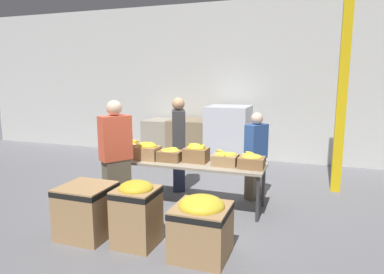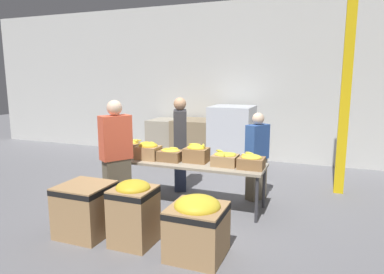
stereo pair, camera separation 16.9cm
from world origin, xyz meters
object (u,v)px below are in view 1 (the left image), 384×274
banana_box_4 (225,159)px  volunteer_0 (179,145)px  banana_box_2 (170,155)px  banana_box_3 (196,153)px  donation_bin_1 (137,211)px  pallet_stack_0 (164,139)px  support_pillar (343,84)px  banana_box_5 (251,161)px  volunteer_1 (116,157)px  volunteer_2 (256,156)px  banana_box_0 (129,148)px  sorting_table (185,164)px  banana_box_1 (148,151)px  pallet_stack_2 (228,136)px  donation_bin_2 (201,225)px  pallet_stack_1 (192,141)px  donation_bin_0 (87,209)px

banana_box_4 → volunteer_0: volunteer_0 is taller
banana_box_2 → volunteer_0: bearing=100.9°
banana_box_3 → donation_bin_1: banana_box_3 is taller
volunteer_0 → pallet_stack_0: (-1.32, 2.29, -0.37)m
support_pillar → banana_box_5: bearing=-129.1°
banana_box_4 → volunteer_1: size_ratio=0.22×
volunteer_2 → donation_bin_1: (-1.15, -2.21, -0.31)m
volunteer_2 → banana_box_3: bearing=-23.9°
banana_box_0 → pallet_stack_0: size_ratio=0.38×
banana_box_3 → banana_box_4: (0.50, -0.05, -0.04)m
sorting_table → banana_box_4: size_ratio=6.82×
support_pillar → pallet_stack_0: 4.63m
banana_box_1 → banana_box_3: banana_box_3 is taller
sorting_table → pallet_stack_2: bearing=88.5°
banana_box_2 → donation_bin_2: bearing=-55.4°
pallet_stack_1 → support_pillar: bearing=-21.8°
pallet_stack_1 → banana_box_4: bearing=-61.4°
volunteer_0 → pallet_stack_0: volunteer_0 is taller
volunteer_2 → banana_box_2: bearing=-31.2°
sorting_table → banana_box_0: 1.09m
banana_box_3 → donation_bin_0: bearing=-123.2°
banana_box_4 → pallet_stack_0: 3.87m
banana_box_2 → donation_bin_1: (0.16, -1.48, -0.40)m
donation_bin_0 → pallet_stack_2: 4.46m
donation_bin_1 → pallet_stack_0: (-1.63, 4.52, 0.05)m
banana_box_3 → volunteer_2: 1.10m
pallet_stack_0 → volunteer_2: bearing=-39.8°
banana_box_5 → pallet_stack_1: (-2.03, 2.98, -0.34)m
banana_box_3 → volunteer_2: volunteer_2 is taller
pallet_stack_0 → banana_box_4: bearing=-51.4°
volunteer_1 → donation_bin_1: 1.31m
support_pillar → volunteer_0: bearing=-162.5°
banana_box_1 → pallet_stack_2: size_ratio=0.27×
banana_box_0 → banana_box_5: (2.18, -0.08, -0.03)m
banana_box_4 → volunteer_1: volunteer_1 is taller
volunteer_2 → pallet_stack_0: size_ratio=1.50×
donation_bin_0 → banana_box_1: bearing=82.5°
volunteer_2 → pallet_stack_1: size_ratio=1.38×
banana_box_0 → pallet_stack_2: pallet_stack_2 is taller
banana_box_0 → pallet_stack_2: bearing=67.7°
donation_bin_2 → pallet_stack_1: size_ratio=0.68×
banana_box_2 → volunteer_0: (-0.14, 0.75, 0.02)m
pallet_stack_2 → banana_box_4: bearing=-77.6°
banana_box_2 → pallet_stack_0: (-1.47, 3.04, -0.35)m
volunteer_2 → pallet_stack_0: (-2.78, 2.31, -0.26)m
banana_box_4 → pallet_stack_0: bearing=128.6°
banana_box_0 → donation_bin_2: (1.85, -1.57, -0.50)m
banana_box_1 → banana_box_4: bearing=2.7°
banana_box_1 → volunteer_2: (1.71, 0.76, -0.14)m
pallet_stack_2 → donation_bin_2: bearing=-80.7°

